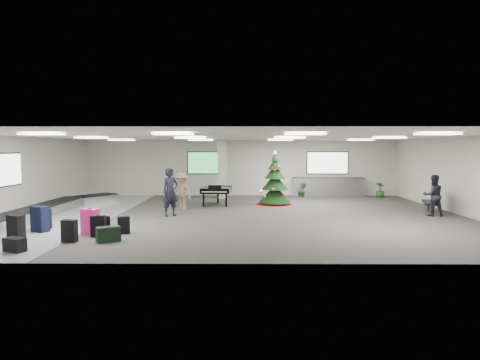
{
  "coord_description": "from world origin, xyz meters",
  "views": [
    {
      "loc": [
        0.12,
        -16.2,
        2.68
      ],
      "look_at": [
        -0.01,
        1.0,
        1.36
      ],
      "focal_mm": 30.0,
      "sensor_mm": 36.0,
      "label": 1
    }
  ],
  "objects_px": {
    "pink_suitcase": "(90,222)",
    "traveler_b": "(182,191)",
    "service_counter": "(328,187)",
    "potted_plant_left": "(303,190)",
    "grand_piano": "(216,190)",
    "traveler_a": "(170,192)",
    "baggage_carousel": "(48,210)",
    "traveler_bench": "(433,195)",
    "potted_plant_right": "(380,190)",
    "bench": "(433,199)",
    "christmas_tree": "(275,186)"
  },
  "relations": [
    {
      "from": "service_counter",
      "to": "bench",
      "type": "distance_m",
      "value": 6.85
    },
    {
      "from": "traveler_b",
      "to": "traveler_bench",
      "type": "xyz_separation_m",
      "value": [
        10.34,
        -1.47,
        -0.0
      ]
    },
    {
      "from": "bench",
      "to": "traveler_b",
      "type": "distance_m",
      "value": 10.7
    },
    {
      "from": "potted_plant_right",
      "to": "grand_piano",
      "type": "bearing_deg",
      "value": -161.44
    },
    {
      "from": "service_counter",
      "to": "traveler_b",
      "type": "bearing_deg",
      "value": -144.77
    },
    {
      "from": "baggage_carousel",
      "to": "grand_piano",
      "type": "xyz_separation_m",
      "value": [
        6.67,
        3.09,
        0.51
      ]
    },
    {
      "from": "service_counter",
      "to": "pink_suitcase",
      "type": "bearing_deg",
      "value": -132.87
    },
    {
      "from": "baggage_carousel",
      "to": "pink_suitcase",
      "type": "bearing_deg",
      "value": -49.57
    },
    {
      "from": "grand_piano",
      "to": "bench",
      "type": "bearing_deg",
      "value": -11.73
    },
    {
      "from": "pink_suitcase",
      "to": "christmas_tree",
      "type": "bearing_deg",
      "value": 66.37
    },
    {
      "from": "traveler_b",
      "to": "potted_plant_left",
      "type": "xyz_separation_m",
      "value": [
        6.05,
        4.79,
        -0.43
      ]
    },
    {
      "from": "service_counter",
      "to": "pink_suitcase",
      "type": "distance_m",
      "value": 14.24
    },
    {
      "from": "christmas_tree",
      "to": "potted_plant_left",
      "type": "bearing_deg",
      "value": 58.4
    },
    {
      "from": "baggage_carousel",
      "to": "service_counter",
      "type": "height_order",
      "value": "service_counter"
    },
    {
      "from": "traveler_b",
      "to": "traveler_bench",
      "type": "height_order",
      "value": "traveler_b"
    },
    {
      "from": "service_counter",
      "to": "potted_plant_left",
      "type": "height_order",
      "value": "service_counter"
    },
    {
      "from": "traveler_a",
      "to": "potted_plant_right",
      "type": "height_order",
      "value": "traveler_a"
    },
    {
      "from": "potted_plant_right",
      "to": "traveler_b",
      "type": "bearing_deg",
      "value": -155.51
    },
    {
      "from": "baggage_carousel",
      "to": "christmas_tree",
      "type": "height_order",
      "value": "christmas_tree"
    },
    {
      "from": "traveler_a",
      "to": "traveler_b",
      "type": "height_order",
      "value": "traveler_a"
    },
    {
      "from": "baggage_carousel",
      "to": "traveler_b",
      "type": "bearing_deg",
      "value": 14.68
    },
    {
      "from": "traveler_b",
      "to": "potted_plant_left",
      "type": "height_order",
      "value": "traveler_b"
    },
    {
      "from": "grand_piano",
      "to": "christmas_tree",
      "type": "bearing_deg",
      "value": 6.57
    },
    {
      "from": "pink_suitcase",
      "to": "bench",
      "type": "distance_m",
      "value": 13.49
    },
    {
      "from": "bench",
      "to": "baggage_carousel",
      "type": "bearing_deg",
      "value": -158.14
    },
    {
      "from": "pink_suitcase",
      "to": "grand_piano",
      "type": "xyz_separation_m",
      "value": [
        3.52,
        6.79,
        0.31
      ]
    },
    {
      "from": "traveler_bench",
      "to": "grand_piano",
      "type": "bearing_deg",
      "value": -19.32
    },
    {
      "from": "grand_piano",
      "to": "traveler_b",
      "type": "bearing_deg",
      "value": -126.38
    },
    {
      "from": "grand_piano",
      "to": "potted_plant_left",
      "type": "bearing_deg",
      "value": 36.81
    },
    {
      "from": "grand_piano",
      "to": "traveler_bench",
      "type": "relative_size",
      "value": 1.11
    },
    {
      "from": "pink_suitcase",
      "to": "christmas_tree",
      "type": "distance_m",
      "value": 9.44
    },
    {
      "from": "bench",
      "to": "pink_suitcase",
      "type": "bearing_deg",
      "value": -141.68
    },
    {
      "from": "service_counter",
      "to": "traveler_bench",
      "type": "bearing_deg",
      "value": -68.02
    },
    {
      "from": "service_counter",
      "to": "traveler_a",
      "type": "distance_m",
      "value": 10.43
    },
    {
      "from": "traveler_a",
      "to": "christmas_tree",
      "type": "bearing_deg",
      "value": -2.4
    },
    {
      "from": "grand_piano",
      "to": "traveler_a",
      "type": "height_order",
      "value": "traveler_a"
    },
    {
      "from": "grand_piano",
      "to": "potted_plant_left",
      "type": "relative_size",
      "value": 2.31
    },
    {
      "from": "service_counter",
      "to": "baggage_carousel",
      "type": "bearing_deg",
      "value": -152.33
    },
    {
      "from": "christmas_tree",
      "to": "grand_piano",
      "type": "distance_m",
      "value": 2.85
    },
    {
      "from": "grand_piano",
      "to": "traveler_a",
      "type": "bearing_deg",
      "value": -113.02
    },
    {
      "from": "christmas_tree",
      "to": "pink_suitcase",
      "type": "bearing_deg",
      "value": -132.41
    },
    {
      "from": "traveler_bench",
      "to": "traveler_a",
      "type": "bearing_deg",
      "value": 0.86
    },
    {
      "from": "bench",
      "to": "christmas_tree",
      "type": "bearing_deg",
      "value": 177.31
    },
    {
      "from": "potted_plant_right",
      "to": "pink_suitcase",
      "type": "bearing_deg",
      "value": -141.81
    },
    {
      "from": "bench",
      "to": "traveler_bench",
      "type": "xyz_separation_m",
      "value": [
        -0.33,
        -0.72,
        0.25
      ]
    },
    {
      "from": "pink_suitcase",
      "to": "traveler_b",
      "type": "bearing_deg",
      "value": 86.28
    },
    {
      "from": "baggage_carousel",
      "to": "christmas_tree",
      "type": "xyz_separation_m",
      "value": [
        9.51,
        3.26,
        0.69
      ]
    },
    {
      "from": "service_counter",
      "to": "christmas_tree",
      "type": "relative_size",
      "value": 1.53
    },
    {
      "from": "traveler_b",
      "to": "potted_plant_right",
      "type": "relative_size",
      "value": 1.92
    },
    {
      "from": "baggage_carousel",
      "to": "traveler_bench",
      "type": "height_order",
      "value": "traveler_bench"
    }
  ]
}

